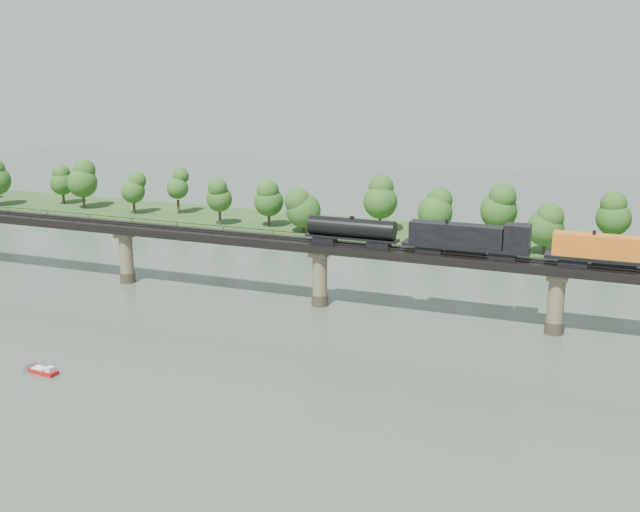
% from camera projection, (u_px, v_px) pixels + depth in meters
% --- Properties ---
extents(ground, '(400.00, 400.00, 0.00)m').
position_uv_depth(ground, '(244.00, 366.00, 114.65)').
color(ground, '#3B4B3B').
rests_on(ground, ground).
extents(far_bank, '(300.00, 24.00, 1.60)m').
position_uv_depth(far_bank, '(403.00, 235.00, 191.16)').
color(far_bank, '#28491D').
rests_on(far_bank, ground).
extents(bridge, '(236.00, 30.00, 11.50)m').
position_uv_depth(bridge, '(320.00, 276.00, 140.34)').
color(bridge, '#473A2D').
rests_on(bridge, ground).
extents(bridge_superstructure, '(220.00, 4.90, 0.75)m').
position_uv_depth(bridge_superstructure, '(320.00, 240.00, 138.74)').
color(bridge_superstructure, black).
rests_on(bridge_superstructure, bridge).
extents(far_treeline, '(289.06, 17.54, 13.60)m').
position_uv_depth(far_treeline, '(365.00, 203.00, 187.95)').
color(far_treeline, '#382619').
rests_on(far_treeline, far_bank).
extents(freight_train, '(83.35, 3.25, 5.74)m').
position_uv_depth(freight_train, '(565.00, 247.00, 123.94)').
color(freight_train, black).
rests_on(freight_train, bridge).
extents(motorboat, '(4.55, 2.13, 1.23)m').
position_uv_depth(motorboat, '(44.00, 371.00, 111.90)').
color(motorboat, '#B21414').
rests_on(motorboat, ground).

